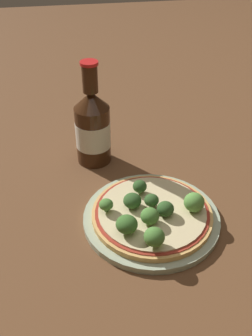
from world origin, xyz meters
name	(u,v)px	position (x,y,z in m)	size (l,w,h in m)	color
ground_plane	(159,211)	(0.00, 0.00, 0.00)	(3.00, 3.00, 0.00)	brown
plate	(151,218)	(-0.02, -0.02, 0.01)	(0.24, 0.24, 0.01)	#A3B293
pizza	(152,213)	(-0.02, -0.02, 0.02)	(0.21, 0.21, 0.01)	tan
broccoli_floret_0	(106,205)	(-0.10, -0.01, 0.04)	(0.02, 0.02, 0.02)	#6B8E51
broccoli_floret_1	(154,237)	(-0.03, -0.10, 0.05)	(0.03, 0.03, 0.03)	#6B8E51
broccoli_floret_2	(152,200)	(-0.02, -0.01, 0.04)	(0.03, 0.03, 0.02)	#6B8E51
broccoli_floret_3	(132,201)	(-0.05, -0.01, 0.04)	(0.03, 0.03, 0.03)	#6B8E51
broccoli_floret_4	(194,202)	(0.05, -0.03, 0.04)	(0.04, 0.04, 0.03)	#6B8E51
broccoli_floret_5	(167,209)	(0.00, -0.04, 0.04)	(0.03, 0.03, 0.03)	#6B8E51
broccoli_floret_6	(127,224)	(-0.07, -0.07, 0.04)	(0.04, 0.04, 0.03)	#6B8E51
broccoli_floret_7	(150,216)	(-0.03, -0.05, 0.04)	(0.03, 0.03, 0.03)	#6B8E51
broccoli_floret_8	(140,186)	(-0.03, 0.03, 0.04)	(0.03, 0.03, 0.03)	#6B8E51
beer_bottle	(93,127)	(-0.10, 0.18, 0.08)	(0.07, 0.07, 0.22)	#381E0F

